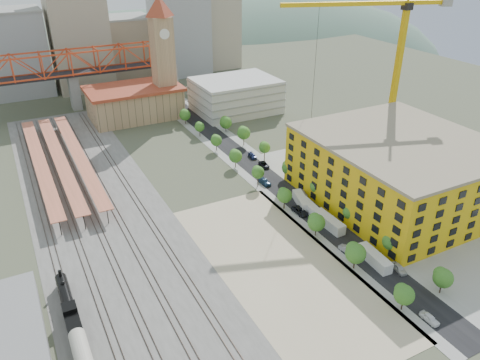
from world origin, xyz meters
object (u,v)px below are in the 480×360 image
tower_crane (390,49)px  site_trailer_c (310,208)px  site_trailer_d (301,201)px  car_0 (430,318)px  site_trailer_a (374,258)px  clock_tower (162,46)px  locomotive (68,304)px  construction_building (399,170)px  site_trailer_b (329,222)px

tower_crane → site_trailer_c: 61.10m
site_trailer_d → car_0: (-3.00, -49.63, -0.56)m
site_trailer_a → clock_tower: bearing=97.4°
car_0 → site_trailer_c: bearing=84.6°
locomotive → construction_building: bearing=2.6°
construction_building → site_trailer_d: size_ratio=5.36×
car_0 → tower_crane: bearing=53.8°
site_trailer_d → locomotive: bearing=-152.2°
site_trailer_c → site_trailer_d: (0.00, 4.46, 0.05)m
construction_building → site_trailer_a: size_ratio=5.06×
construction_building → site_trailer_d: 28.89m
site_trailer_b → site_trailer_c: 8.38m
construction_building → site_trailer_d: (-26.00, 9.63, -8.12)m
tower_crane → site_trailer_a: 74.83m
construction_building → site_trailer_c: (-26.00, 5.16, -8.17)m
construction_building → site_trailer_b: 27.39m
clock_tower → tower_crane: size_ratio=0.89×
construction_building → tower_crane: bearing=57.3°
tower_crane → car_0: (-47.45, -68.76, -35.17)m
site_trailer_c → site_trailer_d: site_trailer_d is taller
tower_crane → clock_tower: bearing=126.4°
construction_building → site_trailer_b: construction_building is taller
locomotive → site_trailer_c: size_ratio=2.28×
clock_tower → site_trailer_d: 94.77m
site_trailer_a → site_trailer_d: size_ratio=1.06×
site_trailer_c → car_0: bearing=-89.0°
site_trailer_d → car_0: size_ratio=2.20×
construction_building → tower_crane: tower_crane is taller
locomotive → tower_crane: (110.45, 32.94, 33.96)m
site_trailer_c → car_0: size_ratio=2.12×
site_trailer_b → site_trailer_d: bearing=88.5°
site_trailer_b → clock_tower: bearing=92.9°
construction_building → car_0: size_ratio=11.81×
site_trailer_a → tower_crane: bearing=51.6°
locomotive → site_trailer_c: locomotive is taller
construction_building → site_trailer_b: (-26.00, -3.21, -7.99)m
site_trailer_d → construction_building: bearing=-4.3°
construction_building → site_trailer_c: 27.74m
tower_crane → site_trailer_d: 59.49m
clock_tower → construction_building: (34.00, -99.99, -19.29)m
site_trailer_a → car_0: site_trailer_a is taller
site_trailer_a → site_trailer_c: size_ratio=1.10×
site_trailer_a → site_trailer_d: (0.00, 30.18, -0.08)m
clock_tower → tower_crane: tower_crane is taller
clock_tower → site_trailer_b: size_ratio=4.99×
tower_crane → construction_building: bearing=-122.7°
clock_tower → site_trailer_d: size_ratio=5.51×
car_0 → site_trailer_b: bearing=83.8°
site_trailer_c → locomotive: bearing=-167.1°
construction_building → car_0: construction_building is taller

